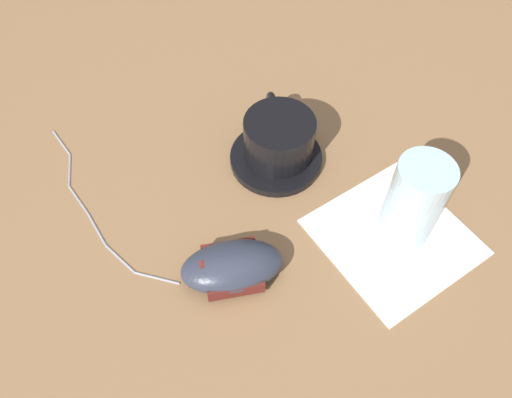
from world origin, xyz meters
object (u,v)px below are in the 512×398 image
saucer (276,158)px  computer_mouse (232,266)px  coffee_cup (279,136)px  drinking_glass (415,200)px

saucer → computer_mouse: computer_mouse is taller
coffee_cup → computer_mouse: size_ratio=1.02×
computer_mouse → saucer: bearing=-120.3°
computer_mouse → coffee_cup: bearing=-120.3°
coffee_cup → drinking_glass: drinking_glass is taller
computer_mouse → drinking_glass: drinking_glass is taller
saucer → coffee_cup: coffee_cup is taller
computer_mouse → drinking_glass: 0.22m
saucer → drinking_glass: drinking_glass is taller
saucer → coffee_cup: (-0.00, -0.01, 0.03)m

